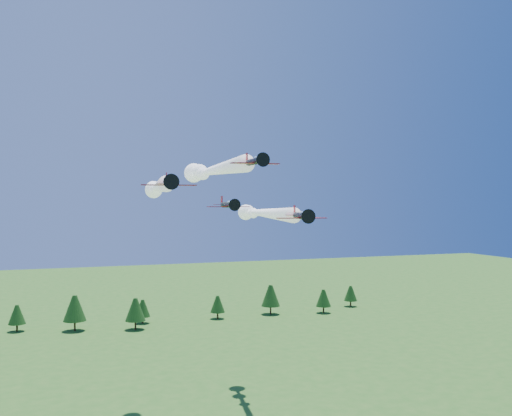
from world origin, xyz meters
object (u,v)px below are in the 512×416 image
object	(u,v)px
plane_left	(157,188)
plane_right	(261,213)
plane_slot	(228,205)
plane_lead	(212,171)

from	to	relation	value
plane_left	plane_right	xyz separation A→B (m)	(22.27, 2.76, -4.97)
plane_slot	plane_right	bearing A→B (deg)	56.93
plane_left	plane_slot	distance (m)	20.64
plane_lead	plane_left	bearing A→B (deg)	120.03
plane_right	plane_lead	bearing A→B (deg)	-124.96
plane_right	plane_slot	bearing A→B (deg)	-114.19
plane_right	plane_slot	distance (m)	25.57
plane_right	plane_left	bearing A→B (deg)	-163.98
plane_left	plane_slot	bearing A→B (deg)	-59.41
plane_lead	plane_slot	xyz separation A→B (m)	(1.20, -5.63, -5.90)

